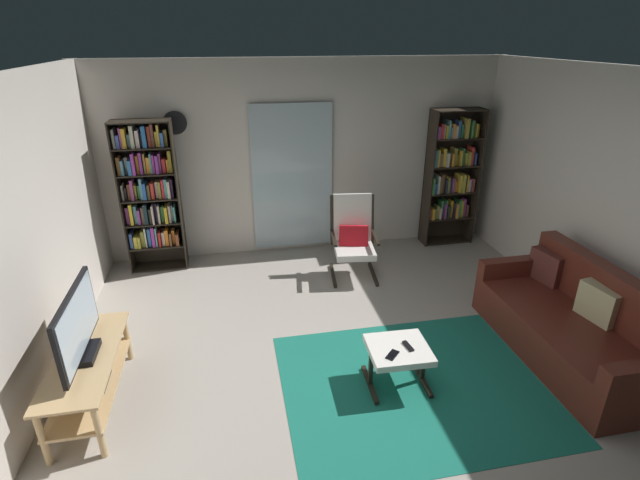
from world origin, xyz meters
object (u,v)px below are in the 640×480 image
object	(u,v)px
ottoman	(398,354)
wall_clock	(175,123)
television	(78,327)
tv_remote	(408,346)
lounge_armchair	(353,235)
leather_sofa	(574,326)
tv_stand	(88,373)
cell_phone	(392,355)
bookshelf_near_sofa	(450,174)
bookshelf_near_tv	(149,193)

from	to	relation	value
ottoman	wall_clock	distance (m)	3.90
television	tv_remote	xyz separation A→B (m)	(2.65, -0.26, -0.37)
tv_remote	lounge_armchair	bearing A→B (deg)	79.05
leather_sofa	ottoman	world-z (taller)	leather_sofa
tv_stand	television	bearing A→B (deg)	65.41
tv_remote	wall_clock	distance (m)	3.92
television	leather_sofa	world-z (taller)	television
lounge_armchair	cell_phone	distance (m)	2.26
television	bookshelf_near_sofa	world-z (taller)	bookshelf_near_sofa
television	ottoman	size ratio (longest dim) A/B	1.76
television	ottoman	bearing A→B (deg)	-5.55
tv_stand	bookshelf_near_sofa	bearing A→B (deg)	31.21
bookshelf_near_sofa	leather_sofa	size ratio (longest dim) A/B	0.99
tv_stand	leather_sofa	size ratio (longest dim) A/B	0.64
leather_sofa	ottoman	size ratio (longest dim) A/B	3.66
ottoman	lounge_armchair	bearing A→B (deg)	85.69
bookshelf_near_tv	cell_phone	world-z (taller)	bookshelf_near_tv
tv_stand	tv_remote	world-z (taller)	tv_stand
lounge_armchair	bookshelf_near_sofa	bearing A→B (deg)	24.38
ottoman	bookshelf_near_sofa	bearing A→B (deg)	58.42
tv_stand	wall_clock	world-z (taller)	wall_clock
cell_phone	wall_clock	xyz separation A→B (m)	(-1.84, 3.12, 1.45)
ottoman	tv_remote	size ratio (longest dim) A/B	3.72
lounge_armchair	ottoman	size ratio (longest dim) A/B	1.91
leather_sofa	cell_phone	bearing A→B (deg)	-174.07
tv_stand	tv_remote	size ratio (longest dim) A/B	8.76
cell_phone	tv_stand	bearing A→B (deg)	-143.79
leather_sofa	lounge_armchair	xyz separation A→B (m)	(-1.64, 2.05, 0.23)
bookshelf_near_tv	bookshelf_near_sofa	distance (m)	4.09
bookshelf_near_tv	ottoman	size ratio (longest dim) A/B	3.61
bookshelf_near_sofa	lounge_armchair	bearing A→B (deg)	-155.62
lounge_armchair	wall_clock	size ratio (longest dim) A/B	3.53
tv_remote	cell_phone	bearing A→B (deg)	-162.55
tv_stand	cell_phone	size ratio (longest dim) A/B	9.01
tv_remote	wall_clock	bearing A→B (deg)	114.69
tv_stand	lounge_armchair	size ratio (longest dim) A/B	1.23
cell_phone	tv_remote	bearing A→B (deg)	70.26
leather_sofa	tv_remote	size ratio (longest dim) A/B	13.61
lounge_armchair	cell_phone	world-z (taller)	lounge_armchair
tv_stand	television	world-z (taller)	television
tv_stand	wall_clock	bearing A→B (deg)	76.96
lounge_armchair	wall_clock	distance (m)	2.62
wall_clock	bookshelf_near_sofa	bearing A→B (deg)	-2.36
tv_stand	cell_phone	xyz separation A→B (m)	(2.48, -0.34, 0.07)
bookshelf_near_sofa	tv_remote	world-z (taller)	bookshelf_near_sofa
lounge_armchair	wall_clock	bearing A→B (deg)	157.17
tv_stand	cell_phone	bearing A→B (deg)	-7.88
tv_remote	ottoman	bearing A→B (deg)	160.60
bookshelf_near_sofa	lounge_armchair	distance (m)	1.83
tv_stand	television	distance (m)	0.44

